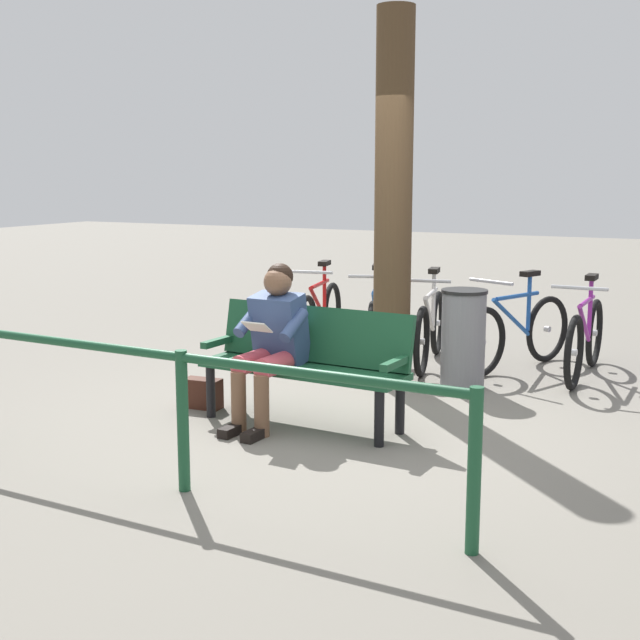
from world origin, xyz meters
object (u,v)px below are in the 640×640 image
bench (308,357)px  bicycle_blue (375,323)px  handbag (203,393)px  tree_trunk (393,201)px  bicycle_purple (585,339)px  litter_bin (463,339)px  bicycle_green (516,332)px  person_reading (272,337)px  bicycle_orange (320,317)px  bicycle_red (430,329)px

bench → bicycle_blue: (0.42, -2.34, -0.15)m
bench → handbag: bench is taller
tree_trunk → bicycle_purple: 2.20m
litter_bin → bicycle_green: size_ratio=0.55×
bench → bicycle_green: 2.64m
bench → bicycle_blue: bearing=-76.0°
person_reading → bicycle_purple: (-1.84, -2.55, -0.31)m
handbag → tree_trunk: bearing=-125.3°
person_reading → bicycle_orange: (0.87, -2.57, -0.31)m
tree_trunk → bicycle_purple: tree_trunk is taller
litter_bin → bicycle_purple: 1.24m
bicycle_green → bicycle_red: 0.82m
tree_trunk → bicycle_purple: (-1.52, -0.96, -1.26)m
person_reading → handbag: size_ratio=4.00×
litter_bin → bicycle_red: (0.55, -0.72, -0.07)m
handbag → bicycle_purple: bearing=-136.6°
person_reading → bicycle_orange: bearing=-67.5°
handbag → bicycle_purple: size_ratio=0.18×
person_reading → bicycle_orange: 2.73m
bench → bicycle_green: size_ratio=1.04×
bench → bicycle_green: bicycle_green is taller
bicycle_purple → bicycle_red: (1.44, 0.13, 0.00)m
bicycle_green → bicycle_orange: (2.07, 0.03, 0.00)m
bicycle_purple → bicycle_green: (0.64, -0.05, 0.00)m
bicycle_orange → bench: bearing=13.3°
bench → litter_bin: 1.71m
person_reading → tree_trunk: tree_trunk is taller
tree_trunk → bicycle_red: 1.51m
bicycle_red → bicycle_orange: same height
bicycle_red → handbag: bearing=-36.4°
bicycle_green → bicycle_blue: size_ratio=0.98×
litter_bin → bicycle_green: bearing=-105.6°
handbag → bicycle_orange: size_ratio=0.18×
litter_bin → bicycle_orange: bicycle_orange is taller
bicycle_green → bicycle_orange: size_ratio=0.94×
tree_trunk → litter_bin: 1.35m
person_reading → tree_trunk: bearing=-97.7°
bench → bicycle_green: (-0.98, -2.45, -0.15)m
handbag → bicycle_red: 2.56m
tree_trunk → bicycle_green: tree_trunk is taller
tree_trunk → bicycle_purple: size_ratio=1.93×
litter_bin → bicycle_red: 0.91m
person_reading → bicycle_purple: 3.16m
bicycle_red → bicycle_orange: bearing=-107.0°
person_reading → bicycle_red: bearing=-95.7°
bicycle_green → handbag: bearing=-14.7°
bench → tree_trunk: bearing=-90.4°
bicycle_purple → bicycle_blue: same height
bicycle_purple → handbag: bearing=-45.8°
person_reading → bicycle_orange: size_ratio=0.72×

